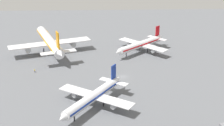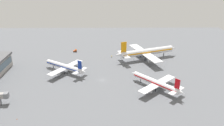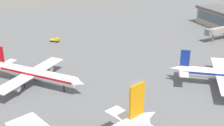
{
  "view_description": "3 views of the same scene",
  "coord_description": "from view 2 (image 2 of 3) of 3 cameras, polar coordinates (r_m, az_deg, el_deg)",
  "views": [
    {
      "loc": [
        -10.44,
        -136.62,
        61.12
      ],
      "look_at": [
        -5.07,
        3.09,
        5.77
      ],
      "focal_mm": 52.06,
      "sensor_mm": 36.0,
      "label": 1
    },
    {
      "loc": [
        137.28,
        5.45,
        70.92
      ],
      "look_at": [
        -16.42,
        7.01,
        5.63
      ],
      "focal_mm": 36.35,
      "sensor_mm": 36.0,
      "label": 2
    },
    {
      "loc": [
        -84.27,
        43.88,
        46.79
      ],
      "look_at": [
        6.45,
        7.37,
        6.4
      ],
      "focal_mm": 47.59,
      "sensor_mm": 36.0,
      "label": 3
    }
  ],
  "objects": [
    {
      "name": "airplane_distant",
      "position": [
        189.65,
        8.64,
        2.79
      ],
      "size": [
        44.56,
        54.1,
        17.09
      ],
      "rotation": [
        0.0,
        0.0,
        1.93
      ],
      "color": "white",
      "rests_on": "ground"
    },
    {
      "name": "safety_cone_near_gate",
      "position": [
        127.06,
        -22.8,
        -12.83
      ],
      "size": [
        0.44,
        0.44,
        0.6
      ],
      "primitive_type": "cone",
      "color": "#EA590C",
      "rests_on": "ground"
    },
    {
      "name": "airplane_at_gate",
      "position": [
        144.46,
        10.97,
        -4.86
      ],
      "size": [
        31.99,
        30.59,
        12.13
      ],
      "rotation": [
        0.0,
        0.0,
        3.89
      ],
      "color": "white",
      "rests_on": "ground"
    },
    {
      "name": "ground",
      "position": [
        154.61,
        -2.55,
        -4.32
      ],
      "size": [
        288.0,
        288.0,
        0.0
      ],
      "primitive_type": "plane",
      "color": "slate"
    },
    {
      "name": "airplane_taxiing",
      "position": [
        167.75,
        -11.83,
        -0.87
      ],
      "size": [
        29.34,
        34.82,
        12.1
      ],
      "rotation": [
        0.0,
        0.0,
        4.13
      ],
      "color": "white",
      "rests_on": "ground"
    },
    {
      "name": "ground_crew_worker",
      "position": [
        192.27,
        -0.08,
        1.64
      ],
      "size": [
        0.53,
        0.53,
        1.67
      ],
      "rotation": [
        0.0,
        0.0,
        0.68
      ],
      "color": "#1E2338",
      "rests_on": "ground"
    },
    {
      "name": "baggage_tug",
      "position": [
        207.88,
        -9.22,
        3.1
      ],
      "size": [
        2.62,
        3.44,
        2.3
      ],
      "rotation": [
        0.0,
        0.0,
        1.72
      ],
      "color": "black",
      "rests_on": "ground"
    }
  ]
}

